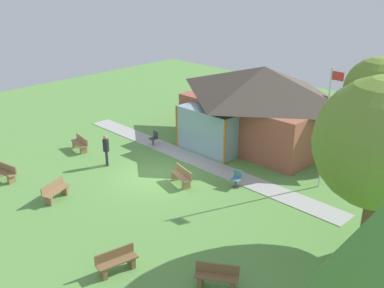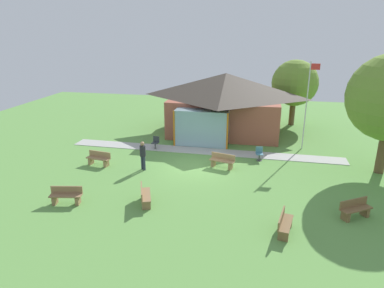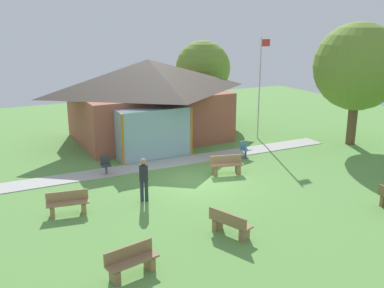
{
  "view_description": "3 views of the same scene",
  "coord_description": "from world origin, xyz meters",
  "views": [
    {
      "loc": [
        16.16,
        -13.9,
        10.23
      ],
      "look_at": [
        0.82,
        1.83,
        1.47
      ],
      "focal_mm": 42.34,
      "sensor_mm": 36.0,
      "label": 1
    },
    {
      "loc": [
        3.63,
        -18.89,
        7.93
      ],
      "look_at": [
        -0.42,
        1.31,
        1.0
      ],
      "focal_mm": 32.24,
      "sensor_mm": 36.0,
      "label": 2
    },
    {
      "loc": [
        -8.57,
        -15.93,
        6.78
      ],
      "look_at": [
        0.62,
        1.7,
        1.19
      ],
      "focal_mm": 40.99,
      "sensor_mm": 36.0,
      "label": 3
    }
  ],
  "objects": [
    {
      "name": "visitor_strolling_lawn",
      "position": [
        -2.88,
        -1.0,
        1.02
      ],
      "size": [
        0.34,
        0.34,
        1.74
      ],
      "rotation": [
        0.0,
        0.0,
        2.63
      ],
      "color": "#2D3347",
      "rests_on": "ground_plane"
    },
    {
      "name": "bench_rear_near_path",
      "position": [
        1.64,
        0.25,
        0.4
      ],
      "size": [
        1.56,
        0.82,
        0.84
      ],
      "rotation": [
        0.0,
        0.0,
        2.87
      ],
      "color": "#9E7A51",
      "rests_on": "ground_plane"
    },
    {
      "name": "tree_behind_pavilion_right",
      "position": [
        6.38,
        11.11,
        3.58
      ],
      "size": [
        3.83,
        3.83,
        5.52
      ],
      "color": "brown",
      "rests_on": "ground_plane"
    },
    {
      "name": "pavilion",
      "position": [
        0.9,
        7.65,
        2.44
      ],
      "size": [
        9.28,
        7.8,
        4.68
      ],
      "color": "#A35642",
      "rests_on": "ground_plane"
    },
    {
      "name": "bench_mid_left",
      "position": [
        -5.78,
        -0.82,
        0.4
      ],
      "size": [
        1.55,
        0.68,
        0.84
      ],
      "rotation": [
        0.0,
        0.0,
        2.98
      ],
      "color": "#9E7A51",
      "rests_on": "ground_plane"
    },
    {
      "name": "tree_east_hedge",
      "position": [
        10.63,
        1.3,
        4.37
      ],
      "size": [
        4.79,
        4.79,
        6.78
      ],
      "color": "brown",
      "rests_on": "ground_plane"
    },
    {
      "name": "footpath",
      "position": [
        0.0,
        2.87,
        0.01
      ],
      "size": [
        18.54,
        1.59,
        0.03
      ],
      "primitive_type": "cube",
      "rotation": [
        0.0,
        0.0,
        -0.02
      ],
      "color": "#ADADA8",
      "rests_on": "ground_plane"
    },
    {
      "name": "bench_front_center",
      "position": [
        -1.45,
        -4.94,
        0.4
      ],
      "size": [
        0.93,
        1.56,
        0.84
      ],
      "rotation": [
        0.0,
        0.0,
        5.06
      ],
      "color": "olive",
      "rests_on": "ground_plane"
    },
    {
      "name": "flagpole",
      "position": [
        6.71,
        4.81,
        3.26
      ],
      "size": [
        0.64,
        0.08,
        5.94
      ],
      "color": "silver",
      "rests_on": "ground_plane"
    },
    {
      "name": "ground_plane",
      "position": [
        0.0,
        0.0,
        0.0
      ],
      "size": [
        44.0,
        44.0,
        0.0
      ],
      "primitive_type": "plane",
      "color": "#609947"
    },
    {
      "name": "patio_chair_lawn_spare",
      "position": [
        3.79,
        1.92,
        0.42
      ],
      "size": [
        0.51,
        0.51,
        0.86
      ],
      "rotation": [
        0.0,
        0.0,
        3.33
      ],
      "color": "teal",
      "rests_on": "ground_plane"
    },
    {
      "name": "bench_front_left",
      "position": [
        -5.1,
        -5.67,
        0.4
      ],
      "size": [
        1.56,
        0.71,
        0.84
      ],
      "rotation": [
        0.0,
        0.0,
        3.32
      ],
      "color": "olive",
      "rests_on": "ground_plane"
    },
    {
      "name": "patio_chair_west",
      "position": [
        -3.28,
        2.75,
        0.42
      ],
      "size": [
        0.49,
        0.49,
        0.86
      ],
      "rotation": [
        0.0,
        0.0,
        3.02
      ],
      "color": "#33383D",
      "rests_on": "ground_plane"
    }
  ]
}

